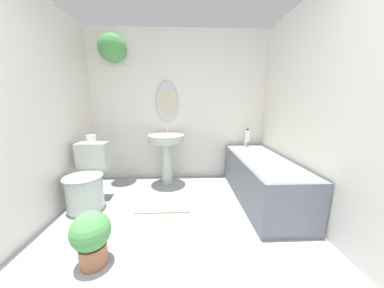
{
  "coord_description": "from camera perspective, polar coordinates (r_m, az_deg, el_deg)",
  "views": [
    {
      "loc": [
        0.06,
        -0.42,
        1.27
      ],
      "look_at": [
        0.16,
        1.74,
        0.81
      ],
      "focal_mm": 18.0,
      "sensor_mm": 36.0,
      "label": 1
    }
  ],
  "objects": [
    {
      "name": "wall_back",
      "position": [
        3.24,
        -6.17,
        12.8
      ],
      "size": [
        2.95,
        0.4,
        2.4
      ],
      "color": "silver",
      "rests_on": "ground_plane"
    },
    {
      "name": "wall_left",
      "position": [
        2.37,
        -42.5,
        7.14
      ],
      "size": [
        0.06,
        2.93,
        2.4
      ],
      "color": "silver",
      "rests_on": "ground_plane"
    },
    {
      "name": "wall_right",
      "position": [
        2.29,
        35.09,
        8.05
      ],
      "size": [
        0.06,
        2.93,
        2.4
      ],
      "color": "silver",
      "rests_on": "ground_plane"
    },
    {
      "name": "toilet",
      "position": [
        2.75,
        -28.56,
        -9.84
      ],
      "size": [
        0.44,
        0.62,
        0.77
      ],
      "color": "#B2BCB2",
      "rests_on": "ground_plane"
    },
    {
      "name": "pedestal_sink",
      "position": [
        3.0,
        -7.55,
        -0.97
      ],
      "size": [
        0.55,
        0.55,
        0.9
      ],
      "color": "#B2BCB2",
      "rests_on": "ground_plane"
    },
    {
      "name": "bathtub",
      "position": [
        2.76,
        19.81,
        -9.46
      ],
      "size": [
        0.62,
        1.63,
        0.65
      ],
      "color": "slate",
      "rests_on": "ground_plane"
    },
    {
      "name": "shampoo_bottle",
      "position": [
        3.3,
        16.07,
        2.37
      ],
      "size": [
        0.08,
        0.08,
        0.22
      ],
      "color": "white",
      "rests_on": "bathtub"
    },
    {
      "name": "potted_plant",
      "position": [
        1.85,
        -27.67,
        -23.0
      ],
      "size": [
        0.3,
        0.3,
        0.45
      ],
      "color": "#9E6042",
      "rests_on": "ground_plane"
    },
    {
      "name": "bath_mat",
      "position": [
        2.6,
        -8.46,
        -17.22
      ],
      "size": [
        0.65,
        0.4,
        0.02
      ],
      "color": "#B7A88E",
      "rests_on": "ground_plane"
    },
    {
      "name": "toilet_paper_roll",
      "position": [
        2.81,
        -27.67,
        1.33
      ],
      "size": [
        0.11,
        0.11,
        0.1
      ],
      "color": "white",
      "rests_on": "toilet"
    }
  ]
}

